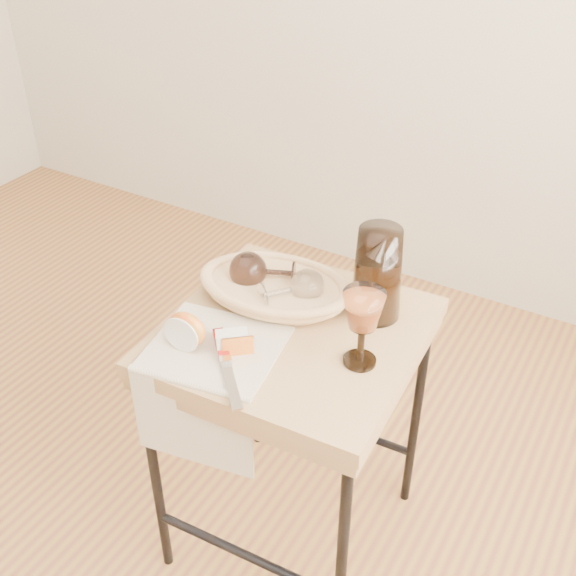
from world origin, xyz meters
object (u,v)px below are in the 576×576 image
Objects in this scene: goblet_lying_b at (289,290)px; bread_basket at (275,290)px; side_table at (292,439)px; goblet_lying_a at (267,272)px; apple_half at (187,329)px; table_knife at (226,363)px; wine_goblet at (362,328)px; tea_towel at (215,348)px; pitcher at (377,273)px.

bread_basket is at bearing 106.73° from goblet_lying_b.
side_table is 5.38× the size of goblet_lying_b.
goblet_lying_a is (-0.03, 0.01, 0.03)m from bread_basket.
bread_basket is 0.25m from apple_half.
goblet_lying_a is 0.61× the size of table_knife.
side_table is at bearing 120.89° from table_knife.
apple_half is at bearing -157.84° from wine_goblet.
bread_basket is 3.64× the size of apple_half.
bread_basket is 0.26m from table_knife.
table_knife is at bearing 81.01° from goblet_lying_a.
tea_towel is at bearing -158.52° from goblet_lying_b.
goblet_lying_b is at bearing 63.28° from tea_towel.
apple_half is (-0.16, -0.16, 0.39)m from side_table.
wine_goblet is at bearing 81.17° from table_knife.
pitcher reaches higher than goblet_lying_b.
table_knife is at bearing -105.44° from side_table.
bread_basket is 0.06m from goblet_lying_b.
tea_towel is at bearing -127.57° from side_table.
goblet_lying_b is at bearing 58.73° from apple_half.
goblet_lying_a is at bearing 157.82° from wine_goblet.
table_knife is (-0.05, -0.18, 0.35)m from side_table.
goblet_lying_a is (-0.12, 0.09, 0.40)m from side_table.
pitcher is at bearing 40.31° from tea_towel.
pitcher is 1.46× the size of wine_goblet.
bread_basket is 1.83× the size of wine_goblet.
side_table is 0.45m from apple_half.
side_table is 0.46m from wine_goblet.
table_knife is (0.11, -0.02, -0.03)m from apple_half.
apple_half is at bearing -110.38° from pitcher.
table_knife is (-0.18, -0.32, -0.09)m from pitcher.
goblet_lying_b is at bearing -30.30° from bread_basket.
table_knife is (0.07, -0.27, -0.04)m from goblet_lying_a.
apple_half is (-0.33, -0.13, -0.04)m from wine_goblet.
side_table is 7.78× the size of apple_half.
goblet_lying_a is at bearing 150.77° from table_knife.
tea_towel is 0.84× the size of bread_basket.
goblet_lying_a is at bearing -145.90° from pitcher.
side_table is 0.40m from goblet_lying_b.
goblet_lying_b is 0.73× the size of wine_goblet.
bread_basket reaches higher than table_knife.
side_table is at bearing -104.52° from goblet_lying_b.
tea_towel is at bearing -157.98° from wine_goblet.
goblet_lying_a reaches higher than bread_basket.
apple_half is at bearing -166.78° from tea_towel.
tea_towel is 0.21m from goblet_lying_b.
goblet_lying_b is 0.24m from wine_goblet.
side_table is 2.55× the size of tea_towel.
pitcher reaches higher than table_knife.
pitcher reaches higher than tea_towel.
tea_towel is 0.07m from table_knife.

